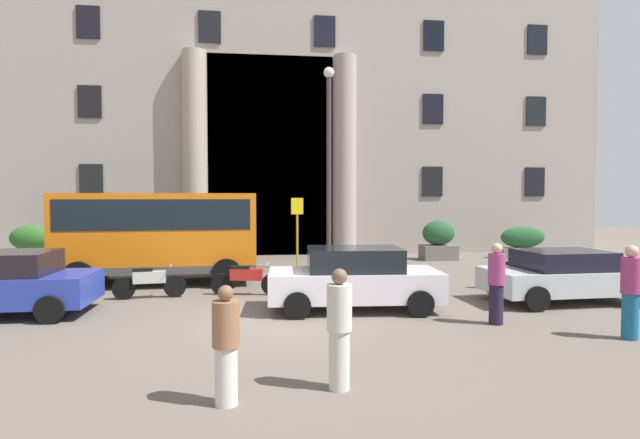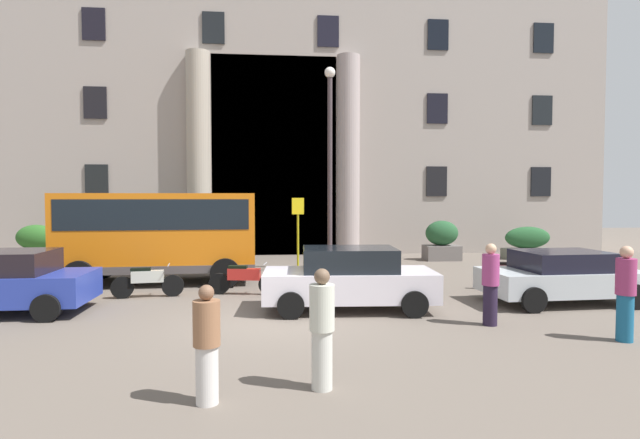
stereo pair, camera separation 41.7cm
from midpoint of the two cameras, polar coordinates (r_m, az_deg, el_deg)
The scene contains 20 objects.
ground_plane at distance 11.26m, azimuth -5.85°, elevation -11.89°, with size 80.00×64.00×0.12m, color #63584F.
office_building_facade at distance 28.87m, azimuth -6.48°, elevation 13.03°, with size 33.43×9.80×16.08m.
orange_minibus at distance 16.79m, azimuth -18.40°, elevation -1.16°, with size 6.11×2.89×2.87m.
bus_stop_sign at distance 18.39m, azimuth -3.26°, elevation -0.79°, with size 0.44×0.08×2.73m.
hedge_planter_entrance_left at distance 22.47m, azimuth -21.06°, elevation -2.87°, with size 1.43×0.72×1.46m.
hedge_planter_west at distance 24.40m, azimuth 21.62°, elevation -2.48°, with size 2.18×0.74×1.44m.
hedge_planter_far_west at distance 22.65m, azimuth 12.83°, elevation -2.38°, with size 1.51×0.99×1.73m.
hedge_planter_east at distance 21.36m, azimuth -12.84°, elevation -2.78°, with size 1.92×0.97×1.65m.
hedge_planter_far_east at distance 23.84m, azimuth -30.52°, elevation -2.56°, with size 1.67×0.97×1.62m.
parked_compact_extra at distance 14.59m, azimuth 25.15°, elevation -5.76°, with size 4.05×2.25×1.35m.
white_taxi_kerbside at distance 13.89m, azimuth -33.02°, elevation -6.10°, with size 3.95×2.12×1.49m.
parked_estate_mid at distance 12.32m, azimuth 2.94°, elevation -6.70°, with size 4.23×2.16×1.52m.
motorcycle_near_kerb at distance 16.06m, azimuth 19.92°, elevation -5.82°, with size 1.94×0.71×0.89m.
scooter_by_planter at distance 14.54m, azimuth -19.78°, elevation -6.68°, with size 1.92×0.55×0.89m.
motorcycle_far_end at distance 14.36m, azimuth -9.35°, elevation -6.67°, with size 2.02×0.59×0.89m.
pedestrian_child_trailing at distance 6.93m, azimuth -12.41°, elevation -13.80°, with size 0.36×0.36×1.59m.
pedestrian_man_red_shirt at distance 11.32m, azimuth 30.98°, elevation -7.05°, with size 0.36×0.36×1.83m.
pedestrian_woman_dark_dress at distance 7.28m, azimuth 0.54°, elevation -12.30°, with size 0.36×0.36×1.73m.
pedestrian_man_crossing at distance 11.46m, azimuth 18.46°, elevation -6.90°, with size 0.36×0.36×1.76m.
lamppost_plaza_centre at distance 18.94m, azimuth 0.38°, elevation 7.61°, with size 0.40×0.40×7.60m.
Camera 1 is at (-0.37, -10.89, 2.73)m, focal length 28.11 mm.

